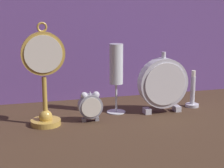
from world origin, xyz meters
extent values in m
plane|color=#422D1E|center=(0.00, 0.00, 0.00)|extent=(4.00, 4.00, 0.00)
cube|color=#6B478E|center=(0.00, 0.33, 0.35)|extent=(1.79, 0.01, 0.69)
cylinder|color=gold|center=(-0.21, 0.06, 0.01)|extent=(0.09, 0.09, 0.02)
sphere|color=gold|center=(-0.21, 0.06, 0.03)|extent=(0.04, 0.04, 0.04)
cylinder|color=gold|center=(-0.21, 0.06, 0.08)|extent=(0.01, 0.01, 0.13)
cylinder|color=gold|center=(-0.21, 0.06, 0.21)|extent=(0.13, 0.02, 0.13)
cylinder|color=silver|center=(-0.21, 0.05, 0.21)|extent=(0.11, 0.00, 0.11)
torus|color=gold|center=(-0.21, 0.06, 0.29)|extent=(0.03, 0.01, 0.03)
cube|color=gray|center=(-0.10, 0.05, 0.01)|extent=(0.01, 0.01, 0.01)
cube|color=gray|center=(-0.06, 0.05, 0.01)|extent=(0.01, 0.01, 0.01)
cylinder|color=gray|center=(-0.08, 0.05, 0.05)|extent=(0.07, 0.03, 0.07)
cylinder|color=silver|center=(-0.08, 0.04, 0.05)|extent=(0.06, 0.00, 0.06)
sphere|color=silver|center=(-0.09, 0.05, 0.08)|extent=(0.02, 0.02, 0.02)
sphere|color=silver|center=(-0.06, 0.05, 0.08)|extent=(0.02, 0.02, 0.02)
cylinder|color=silver|center=(-0.08, 0.05, 0.09)|extent=(0.00, 0.00, 0.01)
cube|color=silver|center=(0.12, 0.08, 0.01)|extent=(0.02, 0.03, 0.02)
cube|color=silver|center=(0.23, 0.08, 0.01)|extent=(0.02, 0.03, 0.02)
cylinder|color=silver|center=(0.17, 0.08, 0.10)|extent=(0.16, 0.04, 0.16)
cylinder|color=silver|center=(0.17, 0.06, 0.10)|extent=(0.14, 0.00, 0.14)
cylinder|color=silver|center=(0.17, 0.08, 0.19)|extent=(0.01, 0.01, 0.02)
cylinder|color=silver|center=(0.03, 0.12, 0.00)|extent=(0.06, 0.06, 0.01)
cylinder|color=silver|center=(0.03, 0.12, 0.05)|extent=(0.01, 0.01, 0.09)
cylinder|color=white|center=(0.03, 0.12, 0.16)|extent=(0.04, 0.04, 0.13)
cylinder|color=beige|center=(0.03, 0.12, 0.14)|extent=(0.04, 0.04, 0.08)
cylinder|color=silver|center=(0.30, 0.12, 0.01)|extent=(0.05, 0.05, 0.01)
cylinder|color=silver|center=(0.30, 0.12, 0.06)|extent=(0.02, 0.02, 0.10)
cylinder|color=silver|center=(0.30, 0.12, 0.12)|extent=(0.01, 0.01, 0.02)
camera|label=1|loc=(-0.31, -1.02, 0.37)|focal=60.00mm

